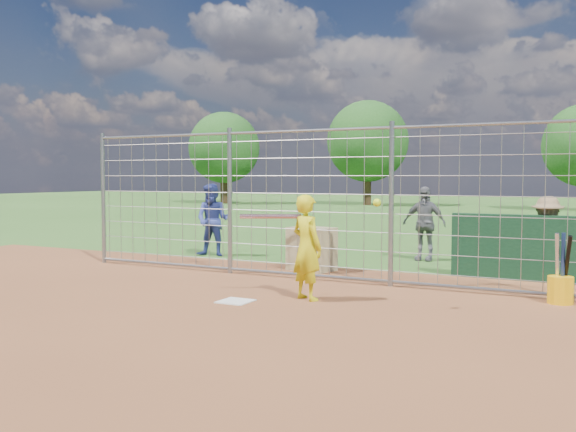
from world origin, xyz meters
The scene contains 12 objects.
ground centered at (0.00, 0.00, 0.00)m, with size 100.00×100.00×0.00m, color #2D591E.
infield_dirt centered at (0.00, -3.00, 0.01)m, with size 18.00×18.00×0.00m, color brown.
home_plate centered at (0.00, -0.20, 0.01)m, with size 0.43×0.43×0.02m, color silver.
dugout_wall centered at (3.40, 3.60, 0.55)m, with size 2.60×0.20×1.10m, color #11381E.
batter centered at (0.80, 0.41, 0.74)m, with size 0.54×0.36×1.49m, color yellow.
bystander_a centered at (-3.19, 3.93, 0.79)m, with size 0.77×0.60×1.58m, color navy.
bystander_b centered at (1.10, 5.35, 0.77)m, with size 0.90×0.37×1.53m, color #5E5E63.
bystander_c centered at (3.62, 3.79, 0.70)m, with size 0.91×0.52×1.41m, color olive.
equipment_bin centered at (-0.35, 2.99, 0.40)m, with size 0.80×0.55×0.80m, color tan.
equipment_in_play centered at (0.72, 0.20, 1.23)m, with size 2.01×0.45×0.31m.
bucket_with_bats centered at (4.00, 1.76, 0.25)m, with size 0.34×0.40×0.98m.
backstop_fence centered at (0.00, 2.00, 1.26)m, with size 9.08×0.08×2.60m.
Camera 1 is at (4.71, -7.65, 1.74)m, focal length 40.00 mm.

